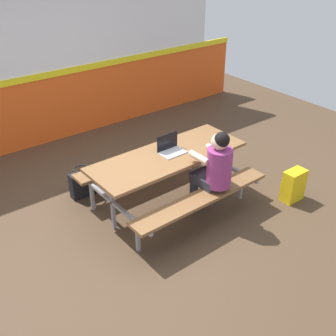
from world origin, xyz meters
name	(u,v)px	position (x,y,z in m)	size (l,w,h in m)	color
ground_plane	(143,215)	(0.00, 0.00, -0.01)	(10.00, 10.00, 0.02)	#4C3826
accent_backdrop	(43,69)	(0.00, 2.75, 1.25)	(8.00, 0.14, 2.60)	#E55119
picnic_table_main	(168,166)	(0.40, 0.00, 0.58)	(2.05, 1.59, 0.74)	brown
student_nearer	(214,168)	(0.67, -0.55, 0.71)	(0.37, 0.53, 1.21)	#2D2D38
laptop_silver	(171,149)	(0.47, 0.04, 0.79)	(0.32, 0.23, 0.22)	silver
backpack_dark	(293,185)	(1.79, -0.92, 0.22)	(0.30, 0.22, 0.44)	yellow
tote_bag_bright	(82,183)	(-0.40, 0.87, 0.19)	(0.34, 0.21, 0.43)	black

